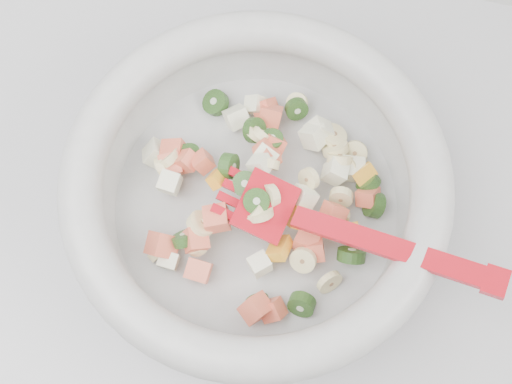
# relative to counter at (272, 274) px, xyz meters

# --- Properties ---
(counter) EXTENTS (2.00, 0.60, 0.90)m
(counter) POSITION_rel_counter_xyz_m (0.00, 0.00, 0.00)
(counter) COLOR #A5A4AA
(counter) RESTS_ON ground
(mixing_bowl) EXTENTS (0.41, 0.37, 0.11)m
(mixing_bowl) POSITION_rel_counter_xyz_m (-0.02, -0.04, 0.51)
(mixing_bowl) COLOR #BDBCBB
(mixing_bowl) RESTS_ON counter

